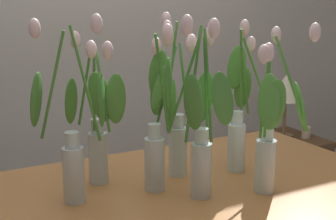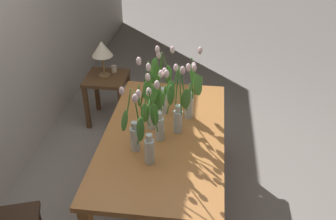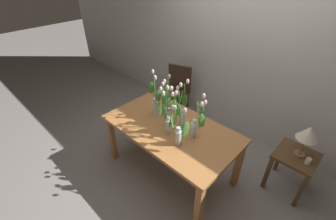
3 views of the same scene
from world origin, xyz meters
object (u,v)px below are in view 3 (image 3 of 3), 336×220
object	(u,v)px
tulip_vase_0	(177,131)
tulip_vase_4	(167,115)
tulip_vase_5	(181,111)
table_lamp	(308,134)
tulip_vase_6	(198,122)
tulip_vase_3	(155,101)
dining_table	(171,133)
dining_chair	(177,90)
pillar_candle	(308,161)
tulip_vase_1	(167,101)
side_table	(294,162)
tulip_vase_2	(171,111)

from	to	relation	value
tulip_vase_0	tulip_vase_4	xyz separation A→B (m)	(-0.23, 0.08, 0.04)
tulip_vase_5	table_lamp	xyz separation A→B (m)	(1.17, 0.71, -0.09)
table_lamp	tulip_vase_6	bearing A→B (deg)	-140.29
tulip_vase_6	table_lamp	xyz separation A→B (m)	(0.91, 0.75, -0.10)
tulip_vase_3	table_lamp	distance (m)	1.74
tulip_vase_3	tulip_vase_5	xyz separation A→B (m)	(0.39, 0.05, 0.02)
tulip_vase_3	tulip_vase_4	bearing A→B (deg)	-23.28
tulip_vase_3	dining_table	bearing A→B (deg)	-9.08
tulip_vase_3	tulip_vase_5	size ratio (longest dim) A/B	1.00
tulip_vase_6	dining_chair	size ratio (longest dim) A/B	0.60
table_lamp	tulip_vase_0	bearing A→B (deg)	-134.27
tulip_vase_5	pillar_candle	world-z (taller)	tulip_vase_5
tulip_vase_1	tulip_vase_5	size ratio (longest dim) A/B	0.90
pillar_candle	dining_chair	bearing A→B (deg)	172.81
side_table	pillar_candle	bearing A→B (deg)	-26.28
table_lamp	pillar_candle	size ratio (longest dim) A/B	5.31
dining_table	tulip_vase_3	xyz separation A→B (m)	(-0.33, 0.05, 0.28)
dining_table	table_lamp	size ratio (longest dim) A/B	4.02
pillar_candle	tulip_vase_0	bearing A→B (deg)	-139.70
tulip_vase_0	tulip_vase_5	xyz separation A→B (m)	(-0.20, 0.29, 0.00)
tulip_vase_5	side_table	distance (m)	1.45
tulip_vase_2	tulip_vase_3	world-z (taller)	tulip_vase_3
tulip_vase_2	dining_chair	distance (m)	1.29
dining_chair	table_lamp	xyz separation A→B (m)	(2.03, -0.19, 0.33)
dining_chair	table_lamp	distance (m)	2.07
tulip_vase_0	pillar_candle	xyz separation A→B (m)	(1.09, 0.92, -0.36)
tulip_vase_5	dining_chair	size ratio (longest dim) A/B	0.63
tulip_vase_5	tulip_vase_6	xyz separation A→B (m)	(0.27, -0.04, 0.00)
tulip_vase_5	tulip_vase_0	bearing A→B (deg)	-55.57
tulip_vase_6	side_table	xyz separation A→B (m)	(0.90, 0.73, -0.52)
tulip_vase_1	table_lamp	xyz separation A→B (m)	(1.45, 0.66, -0.09)
tulip_vase_4	tulip_vase_5	bearing A→B (deg)	82.23
dining_chair	table_lamp	world-z (taller)	table_lamp
tulip_vase_0	pillar_candle	size ratio (longest dim) A/B	7.45
dining_table	tulip_vase_5	bearing A→B (deg)	60.05
dining_chair	pillar_candle	bearing A→B (deg)	-7.19
dining_chair	tulip_vase_6	bearing A→B (deg)	-40.04
dining_table	pillar_candle	xyz separation A→B (m)	(1.34, 0.73, -0.06)
tulip_vase_0	tulip_vase_6	bearing A→B (deg)	74.64
dining_chair	side_table	world-z (taller)	dining_chair
tulip_vase_1	tulip_vase_3	xyz separation A→B (m)	(-0.12, -0.10, -0.01)
dining_table	tulip_vase_0	bearing A→B (deg)	-36.14
pillar_candle	dining_table	bearing A→B (deg)	-151.36
tulip_vase_6	dining_table	bearing A→B (deg)	-169.62
dining_table	tulip_vase_2	xyz separation A→B (m)	(-0.04, 0.04, 0.28)
pillar_candle	tulip_vase_3	bearing A→B (deg)	-157.91
tulip_vase_1	tulip_vase_4	bearing A→B (deg)	-46.59
tulip_vase_4	table_lamp	xyz separation A→B (m)	(1.20, 0.92, -0.12)
tulip_vase_6	side_table	distance (m)	1.27
tulip_vase_5	pillar_candle	xyz separation A→B (m)	(1.28, 0.63, -0.36)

